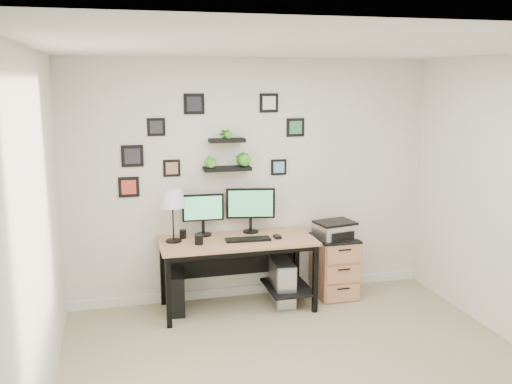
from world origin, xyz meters
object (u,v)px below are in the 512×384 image
object	(u,v)px
table_lamp	(172,199)
pc_tower_grey	(282,282)
monitor_left	(203,212)
printer	(335,230)
mug	(199,240)
file_cabinet	(334,266)
desk	(240,250)
pc_tower_black	(176,292)
monitor_right	(251,206)

from	to	relation	value
table_lamp	pc_tower_grey	bearing A→B (deg)	-3.38
monitor_left	printer	bearing A→B (deg)	-6.91
mug	printer	world-z (taller)	printer
mug	file_cabinet	size ratio (longest dim) A/B	0.15
mug	printer	bearing A→B (deg)	5.09
desk	monitor_left	distance (m)	0.56
pc_tower_black	pc_tower_grey	distance (m)	1.14
monitor_left	file_cabinet	xyz separation A→B (m)	(1.44, -0.14, -0.68)
table_lamp	file_cabinet	world-z (taller)	table_lamp
mug	file_cabinet	distance (m)	1.61
monitor_right	file_cabinet	bearing A→B (deg)	-8.61
mug	table_lamp	bearing A→B (deg)	145.35
desk	file_cabinet	bearing A→B (deg)	3.06
table_lamp	mug	world-z (taller)	table_lamp
desk	mug	size ratio (longest dim) A/B	16.36
desk	monitor_right	bearing A→B (deg)	50.50
file_cabinet	monitor_left	bearing A→B (deg)	174.26
monitor_right	printer	bearing A→B (deg)	-10.48
pc_tower_grey	mug	bearing A→B (deg)	-174.05
table_lamp	printer	bearing A→B (deg)	-0.89
table_lamp	mug	size ratio (longest dim) A/B	5.63
mug	file_cabinet	bearing A→B (deg)	6.06
monitor_right	file_cabinet	distance (m)	1.17
monitor_left	pc_tower_grey	world-z (taller)	monitor_left
mug	file_cabinet	world-z (taller)	mug
mug	pc_tower_grey	size ratio (longest dim) A/B	0.20
monitor_left	desk	bearing A→B (deg)	-30.04
desk	table_lamp	size ratio (longest dim) A/B	2.91
file_cabinet	mug	bearing A→B (deg)	-173.94
mug	monitor_right	bearing A→B (deg)	26.42
monitor_left	monitor_right	world-z (taller)	monitor_right
pc_tower_grey	file_cabinet	size ratio (longest dim) A/B	0.72
desk	table_lamp	xyz separation A→B (m)	(-0.68, 0.06, 0.57)
mug	pc_tower_black	bearing A→B (deg)	145.94
pc_tower_black	printer	distance (m)	1.83
desk	printer	size ratio (longest dim) A/B	3.51
pc_tower_grey	file_cabinet	xyz separation A→B (m)	(0.63, 0.07, 0.10)
table_lamp	file_cabinet	bearing A→B (deg)	0.02
monitor_right	pc_tower_black	distance (m)	1.19
monitor_right	table_lamp	world-z (taller)	table_lamp
file_cabinet	table_lamp	bearing A→B (deg)	-179.98
desk	pc_tower_black	world-z (taller)	desk
table_lamp	pc_tower_grey	size ratio (longest dim) A/B	1.13
monitor_left	pc_tower_grey	xyz separation A→B (m)	(0.81, -0.21, -0.78)
monitor_right	pc_tower_grey	size ratio (longest dim) A/B	1.07
table_lamp	printer	distance (m)	1.80
file_cabinet	pc_tower_grey	bearing A→B (deg)	-173.79
table_lamp	pc_tower_black	xyz separation A→B (m)	(0.00, -0.01, -0.98)
monitor_right	table_lamp	xyz separation A→B (m)	(-0.84, -0.14, 0.15)
pc_tower_black	monitor_left	bearing A→B (deg)	31.55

